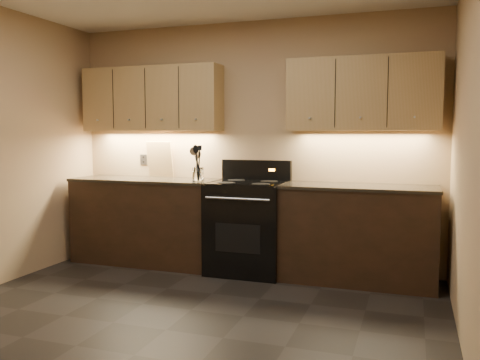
# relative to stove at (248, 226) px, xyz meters

# --- Properties ---
(floor) EXTENTS (4.00, 4.00, 0.00)m
(floor) POSITION_rel_stove_xyz_m (-0.08, -1.68, -0.48)
(floor) COLOR black
(floor) RESTS_ON ground
(wall_back) EXTENTS (4.00, 0.04, 2.60)m
(wall_back) POSITION_rel_stove_xyz_m (-0.08, 0.32, 0.82)
(wall_back) COLOR tan
(wall_back) RESTS_ON ground
(wall_right) EXTENTS (0.04, 4.00, 2.60)m
(wall_right) POSITION_rel_stove_xyz_m (1.92, -1.68, 0.82)
(wall_right) COLOR tan
(wall_right) RESTS_ON ground
(counter_left) EXTENTS (1.62, 0.62, 0.93)m
(counter_left) POSITION_rel_stove_xyz_m (-1.18, 0.02, -0.01)
(counter_left) COLOR black
(counter_left) RESTS_ON ground
(counter_right) EXTENTS (1.46, 0.62, 0.93)m
(counter_right) POSITION_rel_stove_xyz_m (1.10, 0.02, -0.01)
(counter_right) COLOR black
(counter_right) RESTS_ON ground
(stove) EXTENTS (0.76, 0.68, 1.14)m
(stove) POSITION_rel_stove_xyz_m (0.00, 0.00, 0.00)
(stove) COLOR black
(stove) RESTS_ON ground
(upper_cab_left) EXTENTS (1.60, 0.30, 0.70)m
(upper_cab_left) POSITION_rel_stove_xyz_m (-1.18, 0.17, 1.32)
(upper_cab_left) COLOR #A88554
(upper_cab_left) RESTS_ON wall_back
(upper_cab_right) EXTENTS (1.44, 0.30, 0.70)m
(upper_cab_right) POSITION_rel_stove_xyz_m (1.10, 0.17, 1.32)
(upper_cab_right) COLOR #A88554
(upper_cab_right) RESTS_ON wall_back
(outlet_plate) EXTENTS (0.08, 0.01, 0.12)m
(outlet_plate) POSITION_rel_stove_xyz_m (-1.38, 0.31, 0.64)
(outlet_plate) COLOR #B2B5BA
(outlet_plate) RESTS_ON wall_back
(utensil_crock) EXTENTS (0.15, 0.15, 0.15)m
(utensil_crock) POSITION_rel_stove_xyz_m (-0.50, -0.13, 0.52)
(utensil_crock) COLOR white
(utensil_crock) RESTS_ON counter_left
(cutting_board) EXTENTS (0.33, 0.11, 0.40)m
(cutting_board) POSITION_rel_stove_xyz_m (-1.15, 0.28, 0.65)
(cutting_board) COLOR tan
(cutting_board) RESTS_ON counter_left
(wooden_spoon) EXTENTS (0.09, 0.14, 0.31)m
(wooden_spoon) POSITION_rel_stove_xyz_m (-0.54, -0.14, 0.62)
(wooden_spoon) COLOR tan
(wooden_spoon) RESTS_ON utensil_crock
(black_spoon) EXTENTS (0.08, 0.10, 0.36)m
(black_spoon) POSITION_rel_stove_xyz_m (-0.50, -0.12, 0.64)
(black_spoon) COLOR black
(black_spoon) RESTS_ON utensil_crock
(black_turner) EXTENTS (0.09, 0.14, 0.38)m
(black_turner) POSITION_rel_stove_xyz_m (-0.49, -0.14, 0.65)
(black_turner) COLOR black
(black_turner) RESTS_ON utensil_crock
(steel_spatula) EXTENTS (0.17, 0.12, 0.38)m
(steel_spatula) POSITION_rel_stove_xyz_m (-0.48, -0.11, 0.65)
(steel_spatula) COLOR silver
(steel_spatula) RESTS_ON utensil_crock
(steel_skimmer) EXTENTS (0.20, 0.13, 0.36)m
(steel_skimmer) POSITION_rel_stove_xyz_m (-0.46, -0.13, 0.64)
(steel_skimmer) COLOR silver
(steel_skimmer) RESTS_ON utensil_crock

